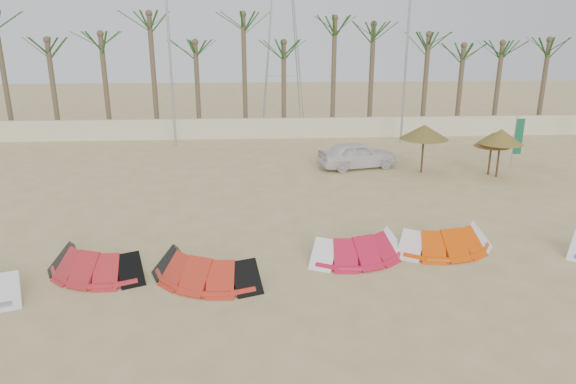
{
  "coord_description": "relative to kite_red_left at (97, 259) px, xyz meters",
  "views": [
    {
      "loc": [
        -1.1,
        -11.21,
        6.73
      ],
      "look_at": [
        0.0,
        6.0,
        1.3
      ],
      "focal_mm": 32.0,
      "sensor_mm": 36.0,
      "label": 1
    }
  ],
  "objects": [
    {
      "name": "ground",
      "position": [
        5.76,
        -2.67,
        -0.42
      ],
      "size": [
        120.0,
        120.0,
        0.0
      ],
      "primitive_type": "plane",
      "color": "#D0B97B",
      "rests_on": "ground"
    },
    {
      "name": "boundary_wall",
      "position": [
        5.76,
        19.33,
        0.23
      ],
      "size": [
        60.0,
        0.3,
        1.3
      ],
      "primitive_type": "cube",
      "color": "beige",
      "rests_on": "ground"
    },
    {
      "name": "palm_line",
      "position": [
        6.43,
        20.83,
        6.03
      ],
      "size": [
        52.0,
        4.0,
        7.7
      ],
      "color": "brown",
      "rests_on": "ground"
    },
    {
      "name": "lamp_b",
      "position": [
        -0.2,
        17.33,
        5.35
      ],
      "size": [
        1.25,
        0.14,
        11.0
      ],
      "color": "#A5A8AD",
      "rests_on": "ground"
    },
    {
      "name": "lamp_c",
      "position": [
        13.8,
        17.33,
        5.35
      ],
      "size": [
        1.25,
        0.14,
        11.0
      ],
      "color": "#A5A8AD",
      "rests_on": "ground"
    },
    {
      "name": "pylon",
      "position": [
        6.76,
        25.33,
        -0.42
      ],
      "size": [
        3.0,
        3.0,
        14.0
      ],
      "primitive_type": null,
      "color": "#A5A8AD",
      "rests_on": "ground"
    },
    {
      "name": "kite_red_left",
      "position": [
        0.0,
        0.0,
        0.0
      ],
      "size": [
        3.39,
        2.36,
        0.9
      ],
      "color": "#B52126",
      "rests_on": "ground"
    },
    {
      "name": "kite_red_mid",
      "position": [
        3.17,
        -0.53,
        0.0
      ],
      "size": [
        3.7,
        2.62,
        0.9
      ],
      "color": "red",
      "rests_on": "ground"
    },
    {
      "name": "kite_red_right",
      "position": [
        7.77,
        0.66,
        0.0
      ],
      "size": [
        3.46,
        2.29,
        0.9
      ],
      "color": "red",
      "rests_on": "ground"
    },
    {
      "name": "kite_orange",
      "position": [
        10.62,
        1.06,
        0.0
      ],
      "size": [
        3.41,
        2.07,
        0.9
      ],
      "color": "#E64805",
      "rests_on": "ground"
    },
    {
      "name": "parasol_left",
      "position": [
        12.84,
        10.29,
        1.62
      ],
      "size": [
        2.37,
        2.37,
        2.39
      ],
      "color": "#4C331E",
      "rests_on": "ground"
    },
    {
      "name": "parasol_mid",
      "position": [
        15.99,
        9.66,
        1.32
      ],
      "size": [
        1.71,
        1.71,
        2.1
      ],
      "color": "#4C331E",
      "rests_on": "ground"
    },
    {
      "name": "parasol_right",
      "position": [
        16.2,
        9.25,
        1.55
      ],
      "size": [
        2.04,
        2.04,
        2.33
      ],
      "color": "#4C331E",
      "rests_on": "ground"
    },
    {
      "name": "flag_green",
      "position": [
        17.69,
        10.53,
        1.21
      ],
      "size": [
        0.45,
        0.05,
        2.75
      ],
      "color": "#A5A8AD",
      "rests_on": "ground"
    },
    {
      "name": "car",
      "position": [
        9.81,
        11.37,
        0.26
      ],
      "size": [
        4.26,
        2.49,
        1.36
      ],
      "primitive_type": "imported",
      "rotation": [
        0.0,
        0.0,
        1.8
      ],
      "color": "silver",
      "rests_on": "ground"
    }
  ]
}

